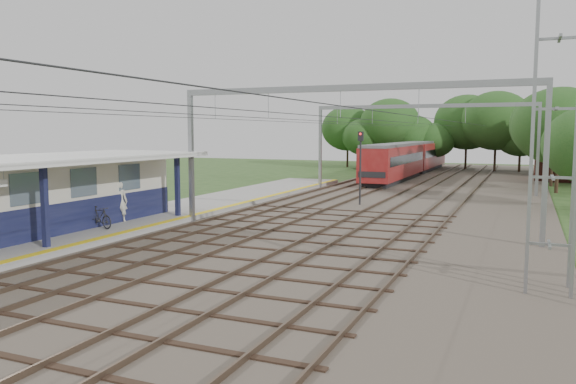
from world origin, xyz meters
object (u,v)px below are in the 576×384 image
Objects in this scene: person at (120,202)px; bicycle at (100,217)px; train at (411,157)px; signal_post at (360,157)px.

person is 1.17× the size of bicycle.
person is 0.06× the size of train.
person is 2.07m from bicycle.
bicycle is at bearing -118.00° from signal_post.
person is 0.42× the size of signal_post.
signal_post is (1.85, -27.19, 1.16)m from train.
person reaches higher than bicycle.
person is at bearing -99.74° from train.
train is 7.04× the size of signal_post.
train reaches higher than person.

